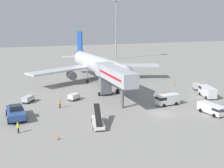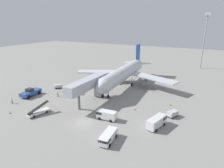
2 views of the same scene
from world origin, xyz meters
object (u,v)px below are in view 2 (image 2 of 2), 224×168
object	(u,v)px
safety_cone_alpha	(135,109)
safety_cone_charlie	(171,104)
service_van_far_left	(106,115)
ground_crew_worker_midground	(58,94)
pushback_tug	(31,92)
baggage_cart_near_left	(172,114)
baggage_cart_outer_right	(58,86)
safety_cone_bravo	(10,112)
airplane_at_gate	(124,73)
belt_loader_truck	(39,112)
service_van_rear_right	(157,121)
baggage_cart_far_right	(76,92)
jet_bridge	(89,84)
ground_crew_worker_foreground	(12,100)
service_van_mid_center	(108,137)
apron_light_mast	(206,31)

from	to	relation	value
safety_cone_alpha	safety_cone_charlie	size ratio (longest dim) A/B	0.94
service_van_far_left	ground_crew_worker_midground	world-z (taller)	service_van_far_left
pushback_tug	baggage_cart_near_left	size ratio (longest dim) A/B	2.21
baggage_cart_outer_right	safety_cone_bravo	xyz separation A→B (m)	(2.53, -20.59, -0.46)
airplane_at_gate	belt_loader_truck	bearing A→B (deg)	-107.83
service_van_far_left	baggage_cart_outer_right	distance (m)	28.41
pushback_tug	baggage_cart_outer_right	bearing A→B (deg)	73.98
airplane_at_gate	service_van_rear_right	size ratio (longest dim) A/B	6.93
pushback_tug	baggage_cart_far_right	xyz separation A→B (m)	(11.93, 7.71, -0.41)
jet_bridge	safety_cone_alpha	distance (m)	14.41
ground_crew_worker_foreground	safety_cone_charlie	size ratio (longest dim) A/B	2.79
baggage_cart_far_right	ground_crew_worker_midground	xyz separation A→B (m)	(-3.77, -4.42, 0.22)
pushback_tug	baggage_cart_far_right	distance (m)	14.21
belt_loader_truck	service_van_rear_right	size ratio (longest dim) A/B	1.02
jet_bridge	pushback_tug	xyz separation A→B (m)	(-19.48, -4.09, -4.35)
baggage_cart_far_right	safety_cone_alpha	xyz separation A→B (m)	(20.91, -2.26, -0.48)
baggage_cart_near_left	safety_cone_bravo	bearing A→B (deg)	-155.15
safety_cone_alpha	ground_crew_worker_midground	bearing A→B (deg)	-175.00
ground_crew_worker_foreground	service_van_mid_center	bearing A→B (deg)	-6.04
safety_cone_bravo	apron_light_mast	world-z (taller)	apron_light_mast
airplane_at_gate	baggage_cart_near_left	world-z (taller)	airplane_at_gate
jet_bridge	pushback_tug	bearing A→B (deg)	-168.16
belt_loader_truck	safety_cone_bravo	size ratio (longest dim) A/B	10.03
airplane_at_gate	baggage_cart_far_right	size ratio (longest dim) A/B	14.70
service_van_far_left	baggage_cart_outer_right	xyz separation A→B (m)	(-25.76, 11.97, -0.48)
jet_bridge	baggage_cart_far_right	world-z (taller)	jet_bridge
pushback_tug	belt_loader_truck	xyz separation A→B (m)	(12.18, -8.04, -0.43)
ground_crew_worker_foreground	safety_cone_bravo	size ratio (longest dim) A/B	2.92
belt_loader_truck	ground_crew_worker_midground	world-z (taller)	belt_loader_truck
safety_cone_charlie	belt_loader_truck	bearing A→B (deg)	-143.95
airplane_at_gate	service_van_far_left	xyz separation A→B (m)	(6.40, -25.19, -3.66)
baggage_cart_outer_right	safety_cone_bravo	distance (m)	20.75
ground_crew_worker_foreground	safety_cone_charlie	world-z (taller)	ground_crew_worker_foreground
ground_crew_worker_foreground	ground_crew_worker_midground	xyz separation A→B (m)	(8.08, 9.93, 0.07)
safety_cone_bravo	ground_crew_worker_foreground	bearing A→B (deg)	139.28
safety_cone_alpha	apron_light_mast	distance (m)	64.08
baggage_cart_far_right	ground_crew_worker_foreground	size ratio (longest dim) A/B	1.60
baggage_cart_near_left	ground_crew_worker_midground	size ratio (longest dim) A/B	1.65
jet_bridge	service_van_mid_center	size ratio (longest dim) A/B	3.02
service_van_mid_center	baggage_cart_outer_right	distance (m)	36.20
baggage_cart_outer_right	safety_cone_alpha	size ratio (longest dim) A/B	5.28
jet_bridge	safety_cone_bravo	size ratio (longest dim) A/B	27.58
airplane_at_gate	pushback_tug	size ratio (longest dim) A/B	6.01
baggage_cart_far_right	ground_crew_worker_foreground	distance (m)	18.61
airplane_at_gate	service_van_mid_center	world-z (taller)	airplane_at_gate
baggage_cart_near_left	safety_cone_charlie	distance (m)	6.83
safety_cone_charlie	safety_cone_alpha	bearing A→B (deg)	-137.25
airplane_at_gate	safety_cone_bravo	xyz separation A→B (m)	(-16.82, -33.80, -4.60)
jet_bridge	safety_cone_bravo	xyz separation A→B (m)	(-14.23, -15.18, -5.23)
ground_crew_worker_midground	jet_bridge	bearing A→B (deg)	3.99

